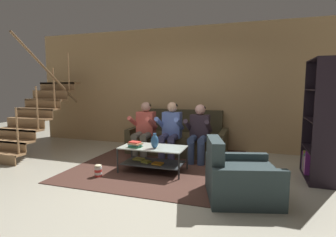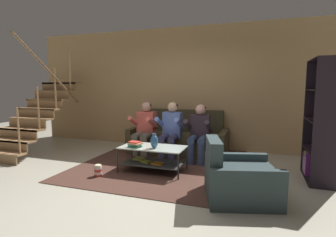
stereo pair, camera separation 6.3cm
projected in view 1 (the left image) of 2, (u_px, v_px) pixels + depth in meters
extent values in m
plane|color=#BAB5A0|center=(152.00, 180.00, 4.21)|extent=(16.80, 16.80, 0.00)
cube|color=tan|center=(189.00, 88.00, 6.35)|extent=(8.40, 0.12, 2.90)
cube|color=#A47950|center=(0.00, 153.00, 5.18)|extent=(1.04, 0.26, 0.04)
cube|color=#A47950|center=(11.00, 141.00, 5.40)|extent=(1.04, 0.26, 0.04)
cube|color=#906B46|center=(6.00, 146.00, 5.30)|extent=(1.04, 0.02, 0.20)
cube|color=#A47950|center=(21.00, 129.00, 5.62)|extent=(1.04, 0.26, 0.04)
cube|color=#906B46|center=(16.00, 134.00, 5.52)|extent=(1.04, 0.02, 0.20)
cube|color=#A47950|center=(30.00, 119.00, 5.83)|extent=(1.04, 0.26, 0.04)
cube|color=#906B46|center=(26.00, 123.00, 5.73)|extent=(1.04, 0.02, 0.20)
cube|color=#A47950|center=(38.00, 109.00, 6.05)|extent=(1.04, 0.26, 0.04)
cube|color=#906B46|center=(34.00, 113.00, 5.95)|extent=(1.04, 0.02, 0.20)
cube|color=#A47950|center=(46.00, 100.00, 6.27)|extent=(1.04, 0.26, 0.04)
cube|color=#906B46|center=(42.00, 103.00, 6.17)|extent=(1.04, 0.02, 0.20)
cube|color=#A47950|center=(53.00, 91.00, 6.49)|extent=(1.04, 0.26, 0.04)
cube|color=#906B46|center=(50.00, 95.00, 6.38)|extent=(1.04, 0.02, 0.20)
cube|color=#A47950|center=(60.00, 83.00, 6.70)|extent=(1.04, 0.26, 0.04)
cube|color=#906B46|center=(57.00, 86.00, 6.60)|extent=(1.04, 0.02, 0.20)
cylinder|color=#A47950|center=(17.00, 131.00, 4.98)|extent=(0.04, 0.04, 0.90)
cylinder|color=#A47950|center=(37.00, 108.00, 5.41)|extent=(0.04, 0.04, 0.90)
cylinder|color=#A47950|center=(54.00, 89.00, 5.85)|extent=(0.04, 0.04, 0.90)
cylinder|color=#A47950|center=(68.00, 72.00, 6.28)|extent=(0.04, 0.04, 0.90)
cylinder|color=brown|center=(49.00, 72.00, 5.68)|extent=(0.05, 1.82, 1.44)
cube|color=#423B27|center=(178.00, 143.00, 5.94)|extent=(1.90, 1.00, 0.42)
cube|color=#383221|center=(182.00, 120.00, 6.26)|extent=(1.90, 0.18, 0.52)
cube|color=#423B27|center=(137.00, 138.00, 6.24)|extent=(0.13, 1.00, 0.54)
cube|color=#423B27|center=(223.00, 144.00, 5.61)|extent=(0.13, 1.00, 0.54)
cylinder|color=#5C584C|center=(135.00, 149.00, 5.39)|extent=(0.14, 0.14, 0.42)
cylinder|color=#5C584C|center=(143.00, 150.00, 5.33)|extent=(0.14, 0.14, 0.42)
cylinder|color=#5C584C|center=(138.00, 135.00, 5.53)|extent=(0.14, 0.42, 0.14)
cylinder|color=#5C584C|center=(147.00, 136.00, 5.46)|extent=(0.14, 0.42, 0.14)
cube|color=#C85348|center=(146.00, 124.00, 5.66)|extent=(0.38, 0.22, 0.53)
cylinder|color=#C85348|center=(134.00, 122.00, 5.55)|extent=(0.09, 0.49, 0.31)
cylinder|color=#C85348|center=(152.00, 123.00, 5.42)|extent=(0.09, 0.49, 0.31)
sphere|color=tan|center=(146.00, 107.00, 5.62)|extent=(0.21, 0.21, 0.21)
ellipsoid|color=black|center=(146.00, 106.00, 5.63)|extent=(0.21, 0.21, 0.13)
cylinder|color=#383757|center=(162.00, 151.00, 5.20)|extent=(0.14, 0.14, 0.42)
cylinder|color=#383757|center=(171.00, 152.00, 5.14)|extent=(0.14, 0.14, 0.42)
cylinder|color=#383757|center=(164.00, 137.00, 5.34)|extent=(0.14, 0.42, 0.14)
cylinder|color=#383757|center=(174.00, 138.00, 5.28)|extent=(0.14, 0.42, 0.14)
cube|color=#5A71B9|center=(172.00, 125.00, 5.48)|extent=(0.38, 0.22, 0.54)
cylinder|color=#5A71B9|center=(160.00, 123.00, 5.37)|extent=(0.09, 0.49, 0.31)
cylinder|color=#5A71B9|center=(179.00, 124.00, 5.24)|extent=(0.09, 0.49, 0.31)
sphere|color=tan|center=(172.00, 107.00, 5.43)|extent=(0.21, 0.21, 0.21)
ellipsoid|color=black|center=(172.00, 106.00, 5.45)|extent=(0.21, 0.21, 0.13)
cylinder|color=navy|center=(191.00, 154.00, 5.02)|extent=(0.14, 0.14, 0.42)
cylinder|color=navy|center=(201.00, 154.00, 4.96)|extent=(0.14, 0.14, 0.42)
cylinder|color=navy|center=(193.00, 139.00, 5.16)|extent=(0.14, 0.42, 0.14)
cylinder|color=navy|center=(203.00, 140.00, 5.10)|extent=(0.14, 0.42, 0.14)
cube|color=#30242E|center=(200.00, 127.00, 5.30)|extent=(0.38, 0.22, 0.50)
cylinder|color=#30242E|center=(188.00, 125.00, 5.19)|extent=(0.09, 0.49, 0.31)
cylinder|color=#30242E|center=(209.00, 126.00, 5.06)|extent=(0.09, 0.49, 0.31)
sphere|color=tan|center=(200.00, 110.00, 5.26)|extent=(0.21, 0.21, 0.21)
ellipsoid|color=black|center=(200.00, 108.00, 5.27)|extent=(0.21, 0.21, 0.13)
cube|color=#B7C6B8|center=(153.00, 147.00, 4.58)|extent=(1.13, 0.58, 0.02)
cube|color=#353A3D|center=(153.00, 163.00, 4.61)|extent=(1.04, 0.54, 0.02)
cylinder|color=#2A2D2E|center=(117.00, 161.00, 4.51)|extent=(0.03, 0.03, 0.45)
cylinder|color=#2A2D2E|center=(179.00, 167.00, 4.17)|extent=(0.03, 0.03, 0.45)
cylinder|color=#2A2D2E|center=(132.00, 153.00, 5.04)|extent=(0.03, 0.03, 0.45)
cylinder|color=#2A2D2E|center=(187.00, 158.00, 4.70)|extent=(0.03, 0.03, 0.45)
cube|color=gold|center=(139.00, 159.00, 4.76)|extent=(0.19, 0.16, 0.03)
cube|color=#A9AB3B|center=(146.00, 162.00, 4.60)|extent=(0.17, 0.16, 0.03)
cube|color=orange|center=(158.00, 164.00, 4.50)|extent=(0.18, 0.16, 0.02)
cube|color=#4A2E25|center=(165.00, 162.00, 5.20)|extent=(3.00, 3.42, 0.01)
cube|color=#695A58|center=(165.00, 162.00, 5.20)|extent=(1.65, 1.88, 0.00)
ellipsoid|color=#295482|center=(155.00, 142.00, 4.45)|extent=(0.13, 0.13, 0.23)
cylinder|color=#295482|center=(155.00, 135.00, 4.44)|extent=(0.06, 0.06, 0.05)
cube|color=#338255|center=(135.00, 146.00, 4.55)|extent=(0.23, 0.20, 0.03)
cube|color=teal|center=(135.00, 145.00, 4.55)|extent=(0.21, 0.14, 0.03)
cube|color=#A0734B|center=(135.00, 144.00, 4.53)|extent=(0.25, 0.22, 0.02)
cube|color=red|center=(135.00, 142.00, 4.55)|extent=(0.20, 0.16, 0.02)
cube|color=black|center=(314.00, 117.00, 4.57)|extent=(0.35, 0.02, 1.92)
cube|color=black|center=(327.00, 124.00, 3.73)|extent=(0.35, 0.02, 1.92)
cube|color=black|center=(332.00, 121.00, 4.10)|extent=(0.03, 0.91, 1.92)
cube|color=black|center=(316.00, 178.00, 4.27)|extent=(0.36, 0.88, 0.02)
cube|color=black|center=(318.00, 150.00, 4.21)|extent=(0.36, 0.88, 0.02)
cube|color=black|center=(320.00, 120.00, 4.15)|extent=(0.36, 0.88, 0.02)
cube|color=black|center=(322.00, 90.00, 4.09)|extent=(0.36, 0.88, 0.02)
cube|color=black|center=(324.00, 59.00, 4.04)|extent=(0.36, 0.88, 0.02)
cube|color=purple|center=(310.00, 161.00, 4.64)|extent=(0.28, 0.03, 0.33)
cube|color=#328955|center=(311.00, 163.00, 4.60)|extent=(0.30, 0.04, 0.26)
cube|color=purple|center=(311.00, 164.00, 4.57)|extent=(0.29, 0.04, 0.25)
cube|color=gold|center=(312.00, 162.00, 4.52)|extent=(0.29, 0.04, 0.37)
cube|color=#6CA2AE|center=(311.00, 164.00, 4.48)|extent=(0.25, 0.04, 0.32)
cube|color=purple|center=(314.00, 166.00, 4.42)|extent=(0.31, 0.05, 0.28)
cube|color=silver|center=(314.00, 166.00, 4.38)|extent=(0.28, 0.04, 0.30)
cube|color=purple|center=(313.00, 164.00, 4.33)|extent=(0.25, 0.05, 0.41)
cube|color=#2E3C3F|center=(242.00, 183.00, 3.51)|extent=(1.04, 0.87, 0.42)
cube|color=#2E3C3F|center=(215.00, 153.00, 3.48)|extent=(0.33, 0.67, 0.39)
cube|color=#2E3C3F|center=(249.00, 190.00, 3.13)|extent=(0.89, 0.34, 0.52)
cube|color=#2E3C3F|center=(236.00, 170.00, 3.88)|extent=(0.89, 0.34, 0.52)
cylinder|color=red|center=(98.00, 176.00, 4.35)|extent=(0.12, 0.12, 0.04)
cylinder|color=white|center=(98.00, 173.00, 4.34)|extent=(0.12, 0.12, 0.04)
cylinder|color=red|center=(98.00, 170.00, 4.34)|extent=(0.12, 0.12, 0.04)
cylinder|color=white|center=(98.00, 168.00, 4.33)|extent=(0.12, 0.12, 0.04)
ellipsoid|color=beige|center=(98.00, 166.00, 4.33)|extent=(0.12, 0.12, 0.04)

